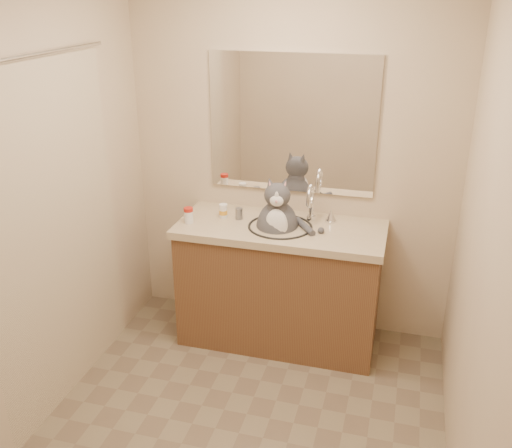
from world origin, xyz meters
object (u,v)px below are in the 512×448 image
at_px(pill_bottle_redcap, 189,215).
at_px(grey_canister, 239,214).
at_px(pill_bottle_orange, 223,211).
at_px(cat, 277,224).

distance_m(pill_bottle_redcap, grey_canister, 0.33).
height_order(pill_bottle_redcap, grey_canister, pill_bottle_redcap).
distance_m(pill_bottle_orange, grey_canister, 0.11).
xyz_separation_m(cat, grey_canister, (-0.27, 0.05, 0.02)).
distance_m(cat, pill_bottle_redcap, 0.58).
relative_size(pill_bottle_redcap, pill_bottle_orange, 1.10).
height_order(cat, grey_canister, cat).
bearing_deg(cat, grey_canister, 159.09).
relative_size(pill_bottle_redcap, grey_canister, 1.36).
bearing_deg(pill_bottle_redcap, grey_canister, 26.37).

